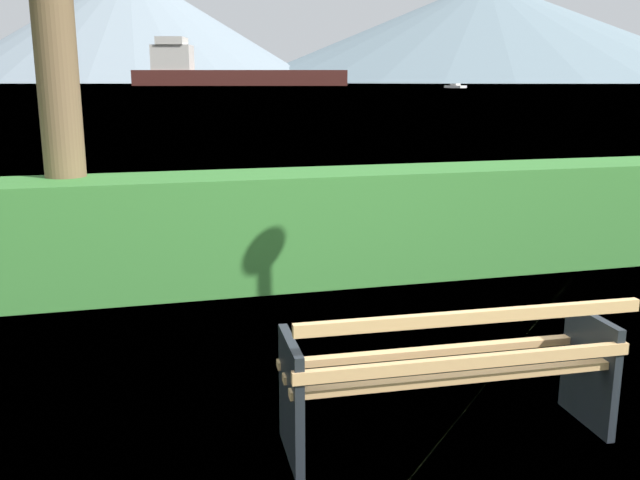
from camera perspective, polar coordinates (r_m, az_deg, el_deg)
name	(u,v)px	position (r m, az deg, el deg)	size (l,w,h in m)	color
ground_plane	(444,437)	(4.20, 10.18, -15.68)	(1400.00, 1400.00, 0.00)	olive
water_surface	(137,85)	(311.32, -14.83, 12.26)	(620.00, 620.00, 0.00)	#7A99A8
park_bench	(451,371)	(3.96, 10.78, -10.60)	(1.89, 0.64, 0.87)	tan
hedge_row	(307,227)	(6.99, -1.10, 1.10)	(12.47, 0.86, 1.11)	#387A33
cargo_ship_large	(224,72)	(263.13, -7.89, 13.55)	(78.26, 31.78, 17.23)	#471E19
sailboat_mid	(455,86)	(188.45, 11.10, 12.33)	(3.97, 6.61, 1.13)	silver
distant_hills	(232,33)	(588.16, -7.27, 16.59)	(1011.82, 430.69, 88.73)	gray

